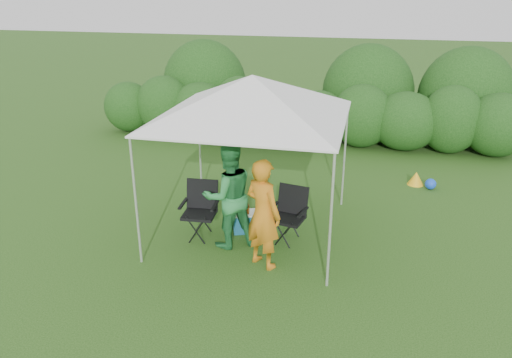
% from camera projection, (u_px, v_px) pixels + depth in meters
% --- Properties ---
extents(ground, '(70.00, 70.00, 0.00)m').
position_uv_depth(ground, '(246.00, 243.00, 8.69)').
color(ground, '#305A1C').
extents(hedge, '(11.89, 1.53, 1.80)m').
position_uv_depth(hedge, '(304.00, 114.00, 13.79)').
color(hedge, '#214E18').
rests_on(hedge, ground).
extents(canopy, '(3.10, 3.10, 2.83)m').
position_uv_depth(canopy, '(252.00, 97.00, 8.24)').
color(canopy, silver).
rests_on(canopy, ground).
extents(chair_right, '(0.68, 0.64, 0.96)m').
position_uv_depth(chair_right, '(290.00, 211.00, 8.64)').
color(chair_right, black).
rests_on(chair_right, ground).
extents(chair_left, '(0.65, 0.60, 1.00)m').
position_uv_depth(chair_left, '(200.00, 206.00, 8.77)').
color(chair_left, black).
rests_on(chair_left, ground).
extents(man, '(0.78, 0.70, 1.79)m').
position_uv_depth(man, '(263.00, 214.00, 7.71)').
color(man, orange).
rests_on(man, ground).
extents(woman, '(1.12, 1.07, 1.83)m').
position_uv_depth(woman, '(229.00, 196.00, 8.31)').
color(woman, '#2C8644').
rests_on(woman, ground).
extents(cooler, '(0.53, 0.45, 0.37)m').
position_uv_depth(cooler, '(245.00, 222.00, 9.04)').
color(cooler, '#1B5A7E').
rests_on(cooler, ground).
extents(bottle, '(0.06, 0.06, 0.21)m').
position_uv_depth(bottle, '(248.00, 208.00, 8.88)').
color(bottle, '#592D0C').
rests_on(bottle, cooler).
extents(lawn_toy, '(0.60, 0.50, 0.30)m').
position_uv_depth(lawn_toy, '(420.00, 180.00, 11.07)').
color(lawn_toy, yellow).
rests_on(lawn_toy, ground).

